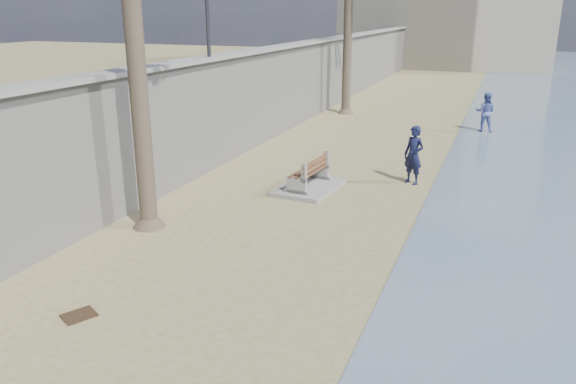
# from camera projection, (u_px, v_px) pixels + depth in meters

# --- Properties ---
(seawall) EXTENTS (0.45, 70.00, 3.50)m
(seawall) POSITION_uv_depth(u_px,v_px,m) (295.00, 86.00, 25.33)
(seawall) COLOR gray
(seawall) RESTS_ON ground_plane
(wall_cap) EXTENTS (0.80, 70.00, 0.12)m
(wall_cap) POSITION_uv_depth(u_px,v_px,m) (295.00, 44.00, 24.77)
(wall_cap) COLOR gray
(wall_cap) RESTS_ON seawall
(bench_far) EXTENTS (1.70, 2.34, 0.92)m
(bench_far) POSITION_uv_depth(u_px,v_px,m) (309.00, 176.00, 16.33)
(bench_far) COLOR gray
(bench_far) RESTS_ON ground_plane
(person_a) EXTENTS (0.88, 0.78, 2.03)m
(person_a) POSITION_uv_depth(u_px,v_px,m) (414.00, 151.00, 16.72)
(person_a) COLOR #121534
(person_a) RESTS_ON ground_plane
(person_b) EXTENTS (0.94, 0.75, 1.86)m
(person_b) POSITION_uv_depth(u_px,v_px,m) (486.00, 110.00, 23.99)
(person_b) COLOR #5260AA
(person_b) RESTS_ON ground_plane
(debris_d) EXTENTS (0.64, 0.68, 0.03)m
(debris_d) POSITION_uv_depth(u_px,v_px,m) (79.00, 315.00, 9.66)
(debris_d) COLOR #382616
(debris_d) RESTS_ON ground_plane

